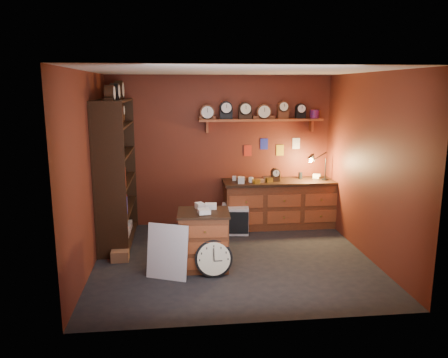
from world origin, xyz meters
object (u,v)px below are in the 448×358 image
Objects in this scene: shelving_unit at (114,166)px; big_round_clock at (214,258)px; low_cabinet at (204,237)px; workbench at (280,201)px.

shelving_unit is 5.11× the size of big_round_clock.
low_cabinet is at bearing -42.56° from shelving_unit.
workbench is 2.29m from low_cabinet.
shelving_unit is 1.25× the size of workbench.
shelving_unit is at bearing -170.13° from workbench.
shelving_unit is at bearing 140.39° from low_cabinet.
workbench is at bearing 55.70° from big_round_clock.
workbench is (2.84, 0.49, -0.78)m from shelving_unit.
shelving_unit reaches higher than low_cabinet.
shelving_unit is 2.99m from workbench.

